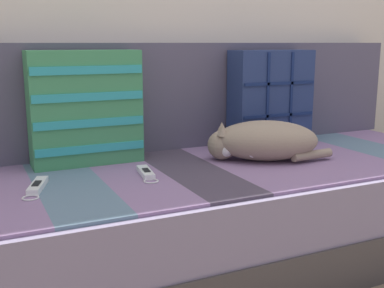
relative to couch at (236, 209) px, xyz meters
name	(u,v)px	position (x,y,z in m)	size (l,w,h in m)	color
ground_plane	(252,267)	(0.00, -0.12, -0.19)	(14.00, 14.00, 0.00)	#7A6651
couch	(236,209)	(0.00, 0.00, 0.00)	(2.02, 0.85, 0.38)	#3D3838
sofa_backrest	(196,94)	(0.00, 0.36, 0.41)	(1.98, 0.14, 0.44)	#514C60
throw_pillow_quilted	(270,98)	(0.29, 0.21, 0.39)	(0.36, 0.14, 0.41)	navy
throw_pillow_striped	(85,108)	(-0.51, 0.21, 0.40)	(0.40, 0.14, 0.41)	#3D8956
sleeping_cat	(261,141)	(0.09, -0.03, 0.26)	(0.45, 0.36, 0.15)	gray
game_remote_near	(146,173)	(-0.38, -0.05, 0.20)	(0.07, 0.19, 0.02)	white
game_remote_far	(37,186)	(-0.73, -0.05, 0.20)	(0.11, 0.20, 0.02)	white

